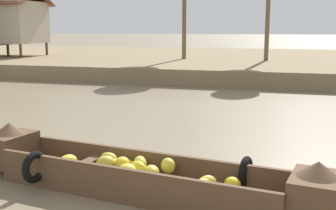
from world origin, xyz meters
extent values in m
plane|color=#7A6B51|center=(0.00, 10.00, 0.00)|extent=(300.00, 300.00, 0.00)
cube|color=#7F6B4C|center=(0.00, 26.10, 0.37)|extent=(160.00, 20.00, 0.75)
cube|color=brown|center=(-0.77, 4.01, 0.06)|extent=(4.76, 1.73, 0.12)
cube|color=brown|center=(-0.70, 4.47, 0.33)|extent=(4.61, 0.81, 0.43)
cube|color=brown|center=(-0.84, 3.55, 0.33)|extent=(4.61, 0.81, 0.43)
cube|color=brown|center=(1.86, 3.59, 0.40)|extent=(0.79, 0.95, 0.56)
cone|color=brown|center=(1.86, 3.59, 0.78)|extent=(0.64, 0.64, 0.20)
cube|color=brown|center=(-3.40, 4.43, 0.40)|extent=(0.79, 0.95, 0.56)
cone|color=brown|center=(-3.40, 4.43, 0.78)|extent=(0.64, 0.64, 0.20)
cube|color=brown|center=(-1.75, 4.16, 0.36)|extent=(0.34, 0.93, 0.05)
torus|color=black|center=(0.86, 4.34, 0.38)|extent=(0.20, 0.53, 0.52)
torus|color=black|center=(-2.41, 3.67, 0.38)|extent=(0.20, 0.53, 0.52)
ellipsoid|color=yellow|center=(-2.04, 4.09, 0.38)|extent=(0.35, 0.40, 0.23)
ellipsoid|color=yellow|center=(0.70, 4.02, 0.30)|extent=(0.34, 0.32, 0.22)
ellipsoid|color=yellow|center=(-1.93, 3.91, 0.32)|extent=(0.33, 0.27, 0.18)
ellipsoid|color=gold|center=(-1.40, 4.30, 0.41)|extent=(0.37, 0.27, 0.23)
ellipsoid|color=gold|center=(-1.32, 4.00, 0.43)|extent=(0.38, 0.35, 0.26)
ellipsoid|color=yellow|center=(0.33, 3.63, 0.35)|extent=(0.33, 0.36, 0.26)
ellipsoid|color=yellow|center=(0.36, 3.86, 0.34)|extent=(0.33, 0.30, 0.21)
ellipsoid|color=yellow|center=(-0.81, 4.20, 0.41)|extent=(0.33, 0.37, 0.25)
ellipsoid|color=gold|center=(-0.53, 3.93, 0.40)|extent=(0.34, 0.37, 0.21)
ellipsoid|color=yellow|center=(-0.76, 3.95, 0.42)|extent=(0.37, 0.30, 0.24)
ellipsoid|color=gold|center=(-1.08, 4.34, 0.32)|extent=(0.32, 0.32, 0.18)
ellipsoid|color=yellow|center=(-0.64, 3.76, 0.35)|extent=(0.22, 0.28, 0.18)
ellipsoid|color=yellow|center=(-0.35, 4.23, 0.41)|extent=(0.33, 0.33, 0.25)
ellipsoid|color=yellow|center=(-1.33, 4.26, 0.35)|extent=(0.34, 0.29, 0.21)
ellipsoid|color=yellow|center=(-1.07, 4.09, 0.43)|extent=(0.33, 0.34, 0.22)
ellipsoid|color=yellow|center=(-0.86, 3.78, 0.42)|extent=(0.34, 0.31, 0.25)
cylinder|color=#4C3826|center=(-16.01, 21.60, 1.11)|extent=(0.16, 0.16, 0.73)
cylinder|color=#4C3826|center=(-14.29, 20.47, 1.16)|extent=(0.16, 0.16, 0.83)
cylinder|color=#4C3826|center=(-14.29, 23.35, 1.16)|extent=(0.16, 0.16, 0.83)
cube|color=#B2A893|center=(-16.25, 21.91, 2.87)|extent=(4.33, 3.28, 2.59)
cylinder|color=brown|center=(-4.67, 22.55, 3.68)|extent=(0.24, 0.24, 5.87)
cylinder|color=brown|center=(0.04, 22.60, 3.72)|extent=(0.24, 0.24, 5.96)
camera|label=1|loc=(1.46, -2.04, 2.58)|focal=45.93mm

